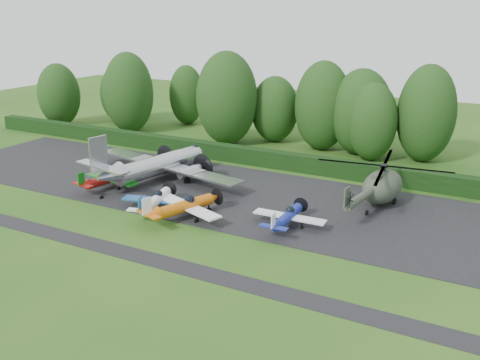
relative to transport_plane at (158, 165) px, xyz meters
The scene contains 20 objects.
ground 12.81m from the transport_plane, 52.67° to the right, with size 160.00×160.00×0.00m, color #214E16.
apron 7.91m from the transport_plane, ahead, with size 70.00×18.00×0.01m, color black.
taxiway_verge 17.92m from the transport_plane, 64.45° to the right, with size 70.00×2.00×0.00m, color black.
hedgerow 13.49m from the transport_plane, 54.88° to the left, with size 90.00×1.60×2.00m, color black.
transport_plane is the anchor object (origin of this frame).
light_plane_red 5.70m from the transport_plane, 124.87° to the right, with size 6.96×7.32×2.68m.
light_plane_white 9.34m from the transport_plane, 55.24° to the right, with size 7.02×7.39×2.70m.
light_plane_orange 11.87m from the transport_plane, 42.68° to the right, with size 7.93×8.33×3.05m.
light_plane_blue 18.70m from the transport_plane, 16.90° to the right, with size 6.60×6.94×2.53m.
helicopter 24.09m from the transport_plane, ahead, with size 12.81×15.00×4.13m.
tree_0 25.78m from the transport_plane, 135.91° to the left, with size 7.50×7.50×12.18m.
tree_1 35.50m from the transport_plane, 152.59° to the left, with size 6.66×6.66×9.99m.
tree_3 24.75m from the transport_plane, 62.66° to the left, with size 7.47×7.47×11.92m.
tree_4 27.12m from the transport_plane, 46.59° to the left, with size 6.08×6.08×9.82m.
tree_5 23.24m from the transport_plane, 80.66° to the left, with size 6.68×6.68×9.33m.
tree_7 33.16m from the transport_plane, 136.84° to the left, with size 6.55×6.55×9.61m.
tree_8 18.94m from the transport_plane, 94.81° to the left, with size 8.48×8.48×12.91m.
tree_9 33.20m from the transport_plane, 42.15° to the left, with size 7.10×7.10×12.08m.
tree_10 27.52m from the transport_plane, 53.08° to the left, with size 7.84×7.84×11.16m.
tree_11 30.20m from the transport_plane, 117.24° to the left, with size 5.66×5.66×9.62m.
Camera 1 is at (26.91, -35.73, 18.71)m, focal length 40.00 mm.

